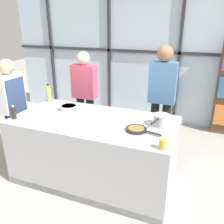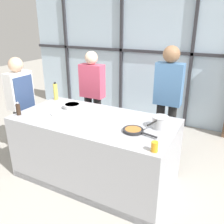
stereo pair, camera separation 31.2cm
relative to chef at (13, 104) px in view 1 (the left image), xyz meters
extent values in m
plane|color=#ADA89E|center=(1.45, -0.09, -0.92)|extent=(18.00, 18.00, 0.00)
cube|color=silver|center=(1.45, 2.41, 0.48)|extent=(6.40, 0.04, 2.80)
cube|color=#2D2D33|center=(1.45, 2.36, 0.62)|extent=(6.40, 0.06, 0.06)
cube|color=#2D2D33|center=(-0.86, 2.36, 0.48)|extent=(0.06, 0.06, 2.80)
cube|color=#2D2D33|center=(0.68, 2.36, 0.48)|extent=(0.06, 0.06, 2.80)
cube|color=#2D2D33|center=(2.22, 2.36, 0.48)|extent=(0.06, 0.06, 2.80)
cube|color=orange|center=(3.20, 2.13, -0.52)|extent=(0.34, 0.03, 0.41)
cube|color=#A8AAB2|center=(1.45, -0.09, -0.46)|extent=(2.17, 1.09, 0.93)
cube|color=black|center=(2.20, -0.09, 0.00)|extent=(0.52, 0.52, 0.01)
cube|color=black|center=(1.45, -0.62, -0.87)|extent=(2.13, 0.03, 0.10)
cylinder|color=#38383D|center=(2.07, -0.22, 0.00)|extent=(0.13, 0.13, 0.01)
cylinder|color=#38383D|center=(2.32, -0.22, 0.00)|extent=(0.13, 0.13, 0.01)
cylinder|color=#38383D|center=(2.07, 0.03, 0.00)|extent=(0.13, 0.13, 0.01)
cylinder|color=#38383D|center=(2.32, 0.03, 0.00)|extent=(0.13, 0.13, 0.01)
cylinder|color=black|center=(-0.01, 0.10, -0.52)|extent=(0.14, 0.14, 0.82)
cylinder|color=black|center=(-0.01, -0.10, -0.52)|extent=(0.14, 0.14, 0.82)
cube|color=white|center=(-0.01, 0.00, 0.19)|extent=(0.19, 0.43, 0.59)
sphere|color=#D8AD8C|center=(-0.01, 0.00, 0.59)|extent=(0.23, 0.23, 0.23)
cube|color=navy|center=(0.10, 0.00, -0.03)|extent=(0.02, 0.37, 0.90)
cylinder|color=black|center=(0.85, 0.99, -0.51)|extent=(0.14, 0.14, 0.83)
cylinder|color=black|center=(0.65, 0.99, -0.51)|extent=(0.14, 0.14, 0.83)
cube|color=#DB4C6B|center=(0.75, 0.99, 0.21)|extent=(0.45, 0.20, 0.60)
sphere|color=beige|center=(0.75, 0.99, 0.62)|extent=(0.23, 0.23, 0.23)
cylinder|color=black|center=(2.24, 0.99, -0.47)|extent=(0.14, 0.14, 0.91)
cylinder|color=black|center=(2.05, 0.99, -0.47)|extent=(0.14, 0.14, 0.91)
cube|color=#4C7AAD|center=(2.15, 0.99, 0.31)|extent=(0.42, 0.19, 0.65)
sphere|color=#8C6647|center=(2.15, 0.99, 0.77)|extent=(0.25, 0.25, 0.25)
cylinder|color=#232326|center=(2.07, -0.22, 0.02)|extent=(0.25, 0.25, 0.03)
cylinder|color=#B26B2D|center=(2.07, -0.22, 0.03)|extent=(0.19, 0.19, 0.01)
cylinder|color=#232326|center=(2.29, -0.26, 0.03)|extent=(0.20, 0.06, 0.02)
cylinder|color=silver|center=(2.32, 0.03, 0.08)|extent=(0.20, 0.20, 0.15)
cylinder|color=silver|center=(2.32, 0.03, 0.15)|extent=(0.20, 0.20, 0.01)
cylinder|color=black|center=(2.27, -0.15, 0.12)|extent=(0.06, 0.18, 0.02)
cylinder|color=white|center=(0.94, -0.16, 0.01)|extent=(0.25, 0.25, 0.01)
cylinder|color=silver|center=(0.95, 0.10, 0.04)|extent=(0.26, 0.26, 0.07)
cylinder|color=#4C4C51|center=(0.95, 0.10, 0.06)|extent=(0.21, 0.21, 0.01)
cylinder|color=#E0CC4C|center=(0.46, 0.32, 0.14)|extent=(0.07, 0.07, 0.27)
cylinder|color=black|center=(0.46, 0.32, 0.28)|extent=(0.04, 0.04, 0.02)
cylinder|color=#332319|center=(0.45, -0.45, 0.08)|extent=(0.06, 0.06, 0.15)
sphere|color=#B2B2B7|center=(0.45, -0.45, 0.18)|extent=(0.04, 0.04, 0.04)
cylinder|color=orange|center=(2.44, -0.54, 0.06)|extent=(0.07, 0.07, 0.10)
camera|label=1|loc=(2.74, -2.70, 1.22)|focal=38.00mm
camera|label=2|loc=(3.02, -2.57, 1.22)|focal=38.00mm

